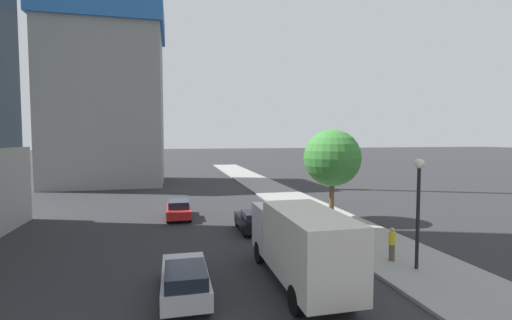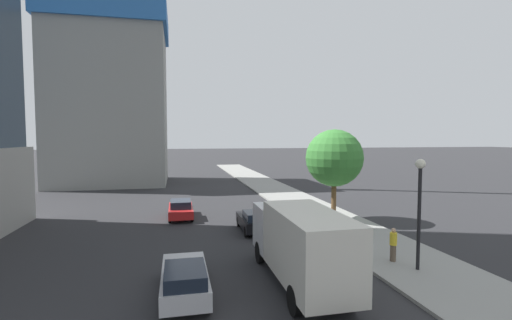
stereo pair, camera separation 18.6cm
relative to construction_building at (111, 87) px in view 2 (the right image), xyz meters
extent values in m
cube|color=gray|center=(19.38, -32.05, -12.68)|extent=(4.98, 120.00, 0.15)
cube|color=gray|center=(-0.04, 0.03, -1.32)|extent=(13.97, 12.20, 22.87)
cube|color=#2D6BB7|center=(-0.04, 0.03, 8.62)|extent=(14.81, 12.93, 3.00)
cube|color=red|center=(4.15, -3.63, 2.54)|extent=(0.90, 0.90, 30.59)
cylinder|color=black|center=(19.01, -36.66, -10.29)|extent=(0.16, 0.16, 4.64)
sphere|color=silver|center=(19.01, -36.66, -7.79)|extent=(0.44, 0.44, 0.44)
cylinder|color=brown|center=(19.58, -26.40, -11.14)|extent=(0.36, 0.36, 2.94)
sphere|color=#387F33|center=(19.58, -26.40, -8.10)|extent=(4.17, 4.17, 4.17)
cube|color=black|center=(13.28, -27.85, -12.16)|extent=(1.79, 4.04, 0.65)
cube|color=#19212D|center=(13.28, -28.58, -11.59)|extent=(1.50, 1.93, 0.48)
cylinder|color=black|center=(12.49, -26.47, -12.43)|extent=(0.22, 0.65, 0.65)
cylinder|color=black|center=(14.07, -26.47, -12.43)|extent=(0.22, 0.65, 0.65)
cylinder|color=black|center=(12.49, -29.22, -12.43)|extent=(0.22, 0.65, 0.65)
cylinder|color=black|center=(14.07, -29.22, -12.43)|extent=(0.22, 0.65, 0.65)
cube|color=red|center=(8.59, -22.96, -12.18)|extent=(1.77, 4.28, 0.60)
cube|color=#19212D|center=(8.59, -23.23, -11.62)|extent=(1.49, 2.12, 0.53)
cylinder|color=black|center=(7.81, -21.51, -12.44)|extent=(0.22, 0.65, 0.65)
cylinder|color=black|center=(9.37, -21.51, -12.44)|extent=(0.22, 0.65, 0.65)
cylinder|color=black|center=(7.81, -24.42, -12.44)|extent=(0.22, 0.65, 0.65)
cylinder|color=black|center=(9.37, -24.42, -12.44)|extent=(0.22, 0.65, 0.65)
cube|color=#B7B7BC|center=(8.59, -36.76, -12.14)|extent=(1.75, 4.48, 0.69)
cube|color=#19212D|center=(8.59, -37.83, -11.55)|extent=(1.47, 2.18, 0.50)
cylinder|color=black|center=(7.82, -35.23, -12.43)|extent=(0.22, 0.65, 0.65)
cylinder|color=black|center=(9.36, -35.23, -12.43)|extent=(0.22, 0.65, 0.65)
cylinder|color=black|center=(7.82, -38.28, -12.43)|extent=(0.22, 0.65, 0.65)
cylinder|color=black|center=(9.36, -38.28, -12.43)|extent=(0.22, 0.65, 0.65)
cube|color=silver|center=(13.28, -33.86, -11.04)|extent=(2.27, 2.19, 2.19)
cube|color=silver|center=(13.28, -37.84, -10.81)|extent=(2.27, 5.48, 2.66)
cylinder|color=black|center=(12.29, -33.86, -12.24)|extent=(0.30, 1.04, 1.04)
cylinder|color=black|center=(14.28, -33.86, -12.24)|extent=(0.30, 1.04, 1.04)
cylinder|color=black|center=(12.29, -39.21, -12.24)|extent=(0.30, 1.04, 1.04)
cylinder|color=black|center=(14.28, -39.21, -12.24)|extent=(0.30, 1.04, 1.04)
cylinder|color=brown|center=(18.54, -35.45, -12.21)|extent=(0.28, 0.28, 0.80)
cylinder|color=gold|center=(18.54, -35.45, -11.51)|extent=(0.34, 0.34, 0.61)
sphere|color=tan|center=(18.54, -35.45, -11.09)|extent=(0.22, 0.22, 0.22)
camera|label=1|loc=(8.18, -50.69, -6.61)|focal=25.24mm
camera|label=2|loc=(8.36, -50.73, -6.61)|focal=25.24mm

